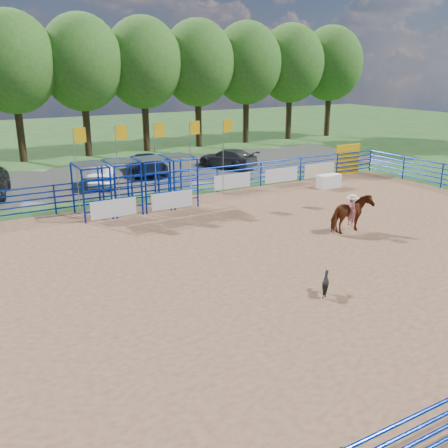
{
  "coord_description": "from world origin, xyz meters",
  "views": [
    {
      "loc": [
        -10.51,
        -14.36,
        6.89
      ],
      "look_at": [
        -1.7,
        1.0,
        1.3
      ],
      "focal_mm": 40.0,
      "sensor_mm": 36.0,
      "label": 1
    }
  ],
  "objects": [
    {
      "name": "treeline",
      "position": [
        0.0,
        26.0,
        7.53
      ],
      "size": [
        56.4,
        6.4,
        11.24
      ],
      "color": "#3F2B19",
      "rests_on": "ground"
    },
    {
      "name": "car_c",
      "position": [
        1.43,
        16.71,
        0.66
      ],
      "size": [
        3.18,
        5.06,
        1.3
      ],
      "primitive_type": "imported",
      "rotation": [
        0.0,
        0.0,
        -0.23
      ],
      "color": "#141932",
      "rests_on": "gravel_strip"
    },
    {
      "name": "arena_dirt",
      "position": [
        0.0,
        0.0,
        0.01
      ],
      "size": [
        30.0,
        20.0,
        0.02
      ],
      "primitive_type": "cube",
      "color": "#986B4C",
      "rests_on": "ground"
    },
    {
      "name": "gravel_strip",
      "position": [
        0.0,
        17.0,
        0.01
      ],
      "size": [
        40.0,
        10.0,
        0.01
      ],
      "primitive_type": "cube",
      "color": "slate",
      "rests_on": "ground"
    },
    {
      "name": "calf",
      "position": [
        -0.57,
        -3.46,
        0.38
      ],
      "size": [
        0.68,
        0.61,
        0.71
      ],
      "primitive_type": "imported",
      "rotation": [
        0.0,
        0.0,
        1.63
      ],
      "color": "black",
      "rests_on": "arena_dirt"
    },
    {
      "name": "horse_and_rider",
      "position": [
        4.48,
        0.76,
        0.9
      ],
      "size": [
        1.96,
        0.95,
        2.29
      ],
      "color": "brown",
      "rests_on": "arena_dirt"
    },
    {
      "name": "announcer_table",
      "position": [
        9.32,
        7.7,
        0.41
      ],
      "size": [
        1.47,
        0.72,
        0.77
      ],
      "primitive_type": "cube",
      "rotation": [
        0.0,
        0.0,
        0.03
      ],
      "color": "white",
      "rests_on": "arena_dirt"
    },
    {
      "name": "car_b",
      "position": [
        -2.11,
        15.06,
        0.7
      ],
      "size": [
        2.84,
        4.41,
        1.37
      ],
      "primitive_type": "imported",
      "rotation": [
        0.0,
        0.0,
        2.78
      ],
      "color": "#919499",
      "rests_on": "gravel_strip"
    },
    {
      "name": "ground",
      "position": [
        0.0,
        0.0,
        0.0
      ],
      "size": [
        120.0,
        120.0,
        0.0
      ],
      "primitive_type": "plane",
      "color": "#366026",
      "rests_on": "ground"
    },
    {
      "name": "car_d",
      "position": [
        7.27,
        16.16,
        0.66
      ],
      "size": [
        3.49,
        4.86,
        1.31
      ],
      "primitive_type": "imported",
      "rotation": [
        0.0,
        0.0,
        3.56
      ],
      "color": "#575759",
      "rests_on": "gravel_strip"
    },
    {
      "name": "chute_assembly",
      "position": [
        -1.9,
        8.84,
        1.26
      ],
      "size": [
        19.32,
        2.41,
        4.2
      ],
      "color": "#072398",
      "rests_on": "ground"
    },
    {
      "name": "perimeter_fence",
      "position": [
        0.0,
        0.0,
        0.75
      ],
      "size": [
        30.1,
        20.1,
        1.5
      ],
      "color": "#072398",
      "rests_on": "ground"
    }
  ]
}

